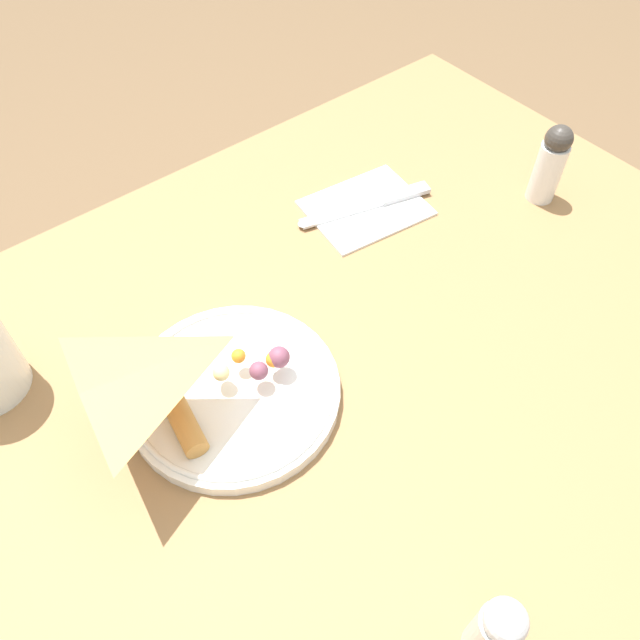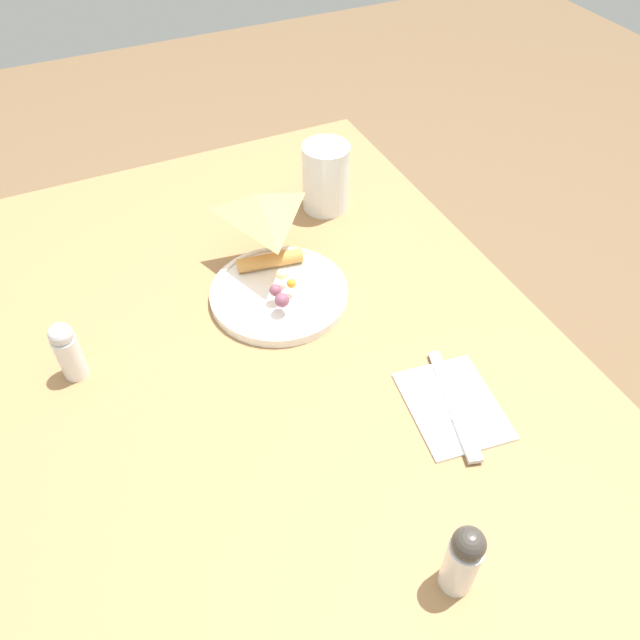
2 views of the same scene
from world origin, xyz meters
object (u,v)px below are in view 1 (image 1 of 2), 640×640
object	(u,v)px
butter_knife	(372,203)
salt_shaker	(496,631)
pepper_shaker	(550,163)
plate_pizza	(234,388)
dining_table	(331,425)
napkin_folded	(366,208)

from	to	relation	value
butter_knife	salt_shaker	bearing A→B (deg)	73.53
salt_shaker	pepper_shaker	bearing A→B (deg)	-145.68
pepper_shaker	plate_pizza	bearing A→B (deg)	0.36
dining_table	napkin_folded	size ratio (longest dim) A/B	6.90
butter_knife	salt_shaker	distance (m)	0.55
pepper_shaker	napkin_folded	bearing A→B (deg)	-32.87
napkin_folded	salt_shaker	world-z (taller)	salt_shaker
napkin_folded	butter_knife	bearing A→B (deg)	164.24
dining_table	salt_shaker	size ratio (longest dim) A/B	11.58
salt_shaker	pepper_shaker	xyz separation A→B (m)	(-0.48, -0.33, 0.01)
plate_pizza	pepper_shaker	bearing A→B (deg)	-179.64
pepper_shaker	butter_knife	bearing A→B (deg)	-33.56
napkin_folded	salt_shaker	bearing A→B (deg)	58.75
butter_knife	napkin_folded	bearing A→B (deg)	-0.00
plate_pizza	salt_shaker	bearing A→B (deg)	94.09
napkin_folded	pepper_shaker	world-z (taller)	pepper_shaker
pepper_shaker	dining_table	bearing A→B (deg)	7.49
dining_table	plate_pizza	world-z (taller)	plate_pizza
dining_table	pepper_shaker	bearing A→B (deg)	-172.51
dining_table	pepper_shaker	xyz separation A→B (m)	(-0.42, -0.05, 0.15)
plate_pizza	pepper_shaker	world-z (taller)	pepper_shaker
dining_table	butter_knife	bearing A→B (deg)	-140.42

